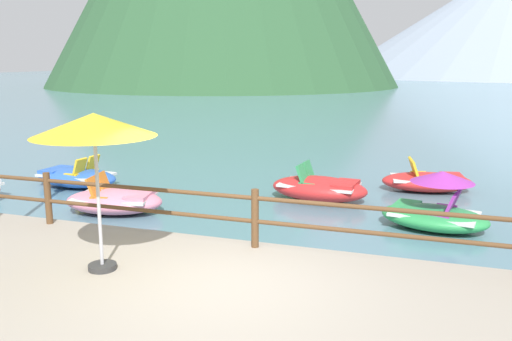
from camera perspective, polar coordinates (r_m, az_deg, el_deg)
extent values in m
plane|color=slate|center=(46.47, 15.40, 7.12)|extent=(200.00, 200.00, 0.00)
cylinder|color=brown|center=(10.54, -21.02, -2.74)|extent=(0.12, 0.12, 0.95)
cylinder|color=brown|center=(8.62, -0.10, -5.06)|extent=(0.12, 0.12, 0.95)
cylinder|color=brown|center=(8.53, -0.11, -2.92)|extent=(23.80, 0.07, 0.07)
cylinder|color=brown|center=(8.64, -0.10, -5.36)|extent=(23.80, 0.07, 0.07)
cylinder|color=#B2B2B7|center=(7.88, -16.21, -3.18)|extent=(0.05, 0.05, 2.00)
cone|color=yellow|center=(7.69, -16.67, 4.63)|extent=(1.70, 1.70, 0.32)
cylinder|color=#333333|center=(8.18, -15.83, -9.70)|extent=(0.40, 0.40, 0.08)
ellipsoid|color=green|center=(11.49, 18.21, -4.72)|extent=(2.31, 1.67, 0.46)
cube|color=silver|center=(11.46, 18.24, -4.33)|extent=(1.82, 1.35, 0.06)
cube|color=purple|center=(11.67, 19.27, -3.77)|extent=(0.47, 0.47, 0.08)
cube|color=purple|center=(11.58, 20.22, -2.82)|extent=(0.28, 0.43, 0.43)
cube|color=purple|center=(11.17, 18.79, -4.41)|extent=(0.47, 0.47, 0.08)
cube|color=purple|center=(11.09, 19.77, -3.42)|extent=(0.28, 0.43, 0.43)
cube|color=green|center=(11.56, 15.44, -3.72)|extent=(0.63, 0.98, 0.12)
cone|color=purple|center=(11.27, 19.01, -0.62)|extent=(1.44, 1.44, 0.22)
ellipsoid|color=pink|center=(12.43, -14.67, -3.15)|extent=(2.37, 1.68, 0.52)
cube|color=silver|center=(12.41, -14.69, -2.75)|extent=(1.86, 1.36, 0.06)
cube|color=orange|center=(12.23, -15.87, -2.69)|extent=(0.47, 0.47, 0.08)
cube|color=orange|center=(12.25, -16.70, -1.65)|extent=(0.28, 0.43, 0.43)
cube|color=orange|center=(12.69, -14.95, -2.12)|extent=(0.47, 0.47, 0.08)
cube|color=orange|center=(12.71, -15.75, -1.13)|extent=(0.28, 0.43, 0.43)
cube|color=pink|center=(12.18, -12.11, -2.60)|extent=(0.64, 0.98, 0.12)
ellipsoid|color=red|center=(14.67, 17.52, -1.15)|extent=(2.46, 1.59, 0.48)
cube|color=silver|center=(14.65, 17.54, -0.83)|extent=(1.92, 1.29, 0.06)
cube|color=yellow|center=(14.38, 17.03, -0.75)|extent=(0.47, 0.47, 0.08)
cube|color=yellow|center=(14.31, 16.37, 0.13)|extent=(0.28, 0.43, 0.43)
cube|color=yellow|center=(14.84, 16.76, -0.35)|extent=(0.47, 0.47, 0.08)
cube|color=yellow|center=(14.77, 16.12, 0.50)|extent=(0.28, 0.43, 0.43)
cube|color=red|center=(14.75, 19.95, -0.67)|extent=(0.64, 0.91, 0.12)
ellipsoid|color=red|center=(13.14, 6.64, -1.91)|extent=(2.45, 1.46, 0.58)
cube|color=silver|center=(13.12, 6.65, -1.48)|extent=(1.91, 1.18, 0.06)
cube|color=#339956|center=(12.92, 5.59, -1.34)|extent=(0.43, 0.43, 0.08)
cube|color=#339956|center=(12.93, 4.85, -0.32)|extent=(0.24, 0.42, 0.43)
cube|color=#339956|center=(13.39, 6.26, -0.89)|extent=(0.43, 0.43, 0.08)
cube|color=#339956|center=(13.40, 5.55, 0.09)|extent=(0.24, 0.42, 0.43)
cube|color=red|center=(12.94, 9.39, -1.47)|extent=(0.59, 0.92, 0.12)
ellipsoid|color=blue|center=(15.27, -18.34, -0.70)|extent=(2.44, 1.44, 0.48)
cube|color=silver|center=(15.25, -18.36, -0.39)|extent=(1.91, 1.17, 0.06)
cube|color=yellow|center=(15.32, -17.25, 0.00)|extent=(0.42, 0.42, 0.08)
cube|color=yellow|center=(15.17, -16.77, 0.76)|extent=(0.23, 0.41, 0.43)
cube|color=yellow|center=(14.93, -18.49, -0.37)|extent=(0.42, 0.42, 0.08)
cube|color=yellow|center=(14.78, -18.02, 0.40)|extent=(0.23, 0.41, 0.43)
cube|color=blue|center=(15.67, -20.19, 0.02)|extent=(0.58, 0.94, 0.12)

